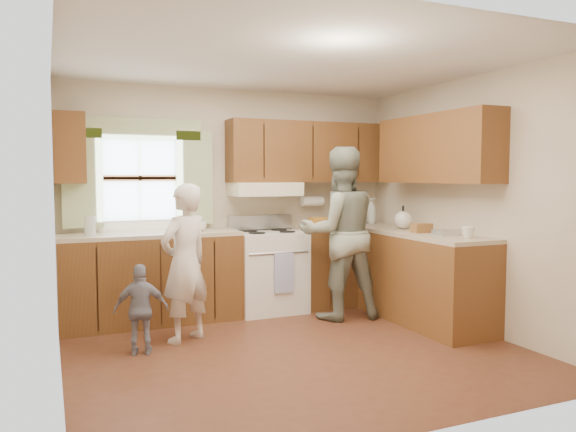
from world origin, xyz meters
name	(u,v)px	position (x,y,z in m)	size (l,w,h in m)	color
room	(296,208)	(0.00, 0.00, 1.25)	(3.80, 3.80, 3.80)	#522819
kitchen_fixtures	(307,239)	(0.62, 1.08, 0.84)	(3.80, 2.25, 2.15)	#44240E
stove	(268,270)	(0.30, 1.44, 0.47)	(0.76, 0.67, 1.07)	silver
woman_left	(185,263)	(-0.82, 0.65, 0.73)	(0.53, 0.35, 1.45)	silver
woman_right	(340,233)	(0.89, 0.85, 0.92)	(0.89, 0.69, 1.83)	#2A402E
child	(141,309)	(-1.25, 0.43, 0.39)	(0.46, 0.19, 0.78)	gray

